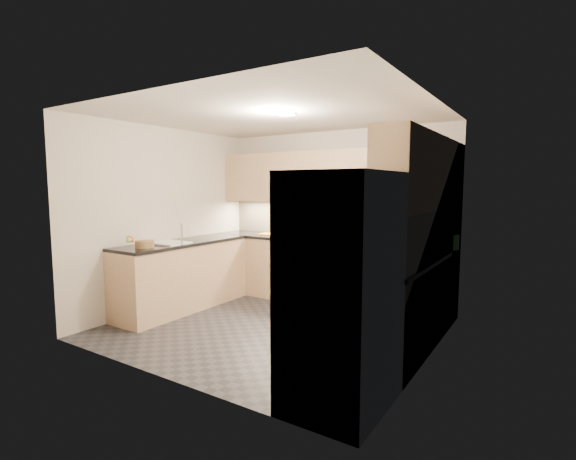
% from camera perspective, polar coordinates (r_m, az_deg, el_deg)
% --- Properties ---
extents(floor, '(3.60, 3.20, 0.00)m').
position_cam_1_polar(floor, '(5.14, -2.17, -13.21)').
color(floor, black).
rests_on(floor, ground).
extents(ceiling, '(3.60, 3.20, 0.02)m').
position_cam_1_polar(ceiling, '(4.92, -2.29, 15.46)').
color(ceiling, beige).
rests_on(ceiling, wall_back).
extents(wall_back, '(3.60, 0.02, 2.50)m').
position_cam_1_polar(wall_back, '(6.25, 6.21, 1.92)').
color(wall_back, beige).
rests_on(wall_back, floor).
extents(wall_front, '(3.60, 0.02, 2.50)m').
position_cam_1_polar(wall_front, '(3.69, -16.62, -1.12)').
color(wall_front, beige).
rests_on(wall_front, floor).
extents(wall_left, '(0.02, 3.20, 2.50)m').
position_cam_1_polar(wall_left, '(6.08, -16.27, 1.60)').
color(wall_left, beige).
rests_on(wall_left, floor).
extents(wall_right, '(0.02, 3.20, 2.50)m').
position_cam_1_polar(wall_right, '(4.12, 18.76, -0.46)').
color(wall_right, beige).
rests_on(wall_right, floor).
extents(base_cab_back_left, '(1.42, 0.60, 0.90)m').
position_cam_1_polar(base_cab_back_left, '(6.66, -3.49, -4.74)').
color(base_cab_back_left, tan).
rests_on(base_cab_back_left, floor).
extents(base_cab_back_right, '(1.42, 0.60, 0.90)m').
position_cam_1_polar(base_cab_back_right, '(5.68, 14.69, -6.82)').
color(base_cab_back_right, tan).
rests_on(base_cab_back_right, floor).
extents(base_cab_right, '(0.60, 1.70, 0.90)m').
position_cam_1_polar(base_cab_right, '(4.50, 15.11, -10.23)').
color(base_cab_right, tan).
rests_on(base_cab_right, floor).
extents(base_cab_peninsula, '(0.60, 2.00, 0.90)m').
position_cam_1_polar(base_cab_peninsula, '(5.97, -14.14, -6.17)').
color(base_cab_peninsula, tan).
rests_on(base_cab_peninsula, floor).
extents(countertop_back_left, '(1.42, 0.63, 0.04)m').
position_cam_1_polar(countertop_back_left, '(6.59, -3.51, -0.73)').
color(countertop_back_left, black).
rests_on(countertop_back_left, base_cab_back_left).
extents(countertop_back_right, '(1.42, 0.63, 0.04)m').
position_cam_1_polar(countertop_back_right, '(5.60, 14.82, -2.12)').
color(countertop_back_right, black).
rests_on(countertop_back_right, base_cab_back_right).
extents(countertop_right, '(0.63, 1.70, 0.04)m').
position_cam_1_polar(countertop_right, '(4.39, 15.28, -4.32)').
color(countertop_right, black).
rests_on(countertop_right, base_cab_right).
extents(countertop_peninsula, '(0.63, 2.00, 0.04)m').
position_cam_1_polar(countertop_peninsula, '(5.90, -14.26, -1.70)').
color(countertop_peninsula, black).
rests_on(countertop_peninsula, base_cab_peninsula).
extents(upper_cab_back, '(3.60, 0.35, 0.75)m').
position_cam_1_polar(upper_cab_back, '(6.08, 5.53, 7.24)').
color(upper_cab_back, tan).
rests_on(upper_cab_back, wall_back).
extents(upper_cab_right, '(0.35, 1.95, 0.75)m').
position_cam_1_polar(upper_cab_right, '(4.41, 17.66, 7.46)').
color(upper_cab_right, tan).
rests_on(upper_cab_right, wall_right).
extents(backsplash_back, '(3.60, 0.01, 0.51)m').
position_cam_1_polar(backsplash_back, '(6.25, 6.18, 1.41)').
color(backsplash_back, '#C5B48E').
rests_on(backsplash_back, wall_back).
extents(backsplash_right, '(0.01, 2.30, 0.51)m').
position_cam_1_polar(backsplash_right, '(4.56, 20.04, -0.60)').
color(backsplash_right, '#C5B48E').
rests_on(backsplash_right, wall_right).
extents(gas_range, '(0.76, 0.65, 0.91)m').
position_cam_1_polar(gas_range, '(6.07, 4.75, -5.76)').
color(gas_range, '#929599').
rests_on(gas_range, floor).
extents(range_cooktop, '(0.76, 0.65, 0.03)m').
position_cam_1_polar(range_cooktop, '(6.00, 4.79, -1.46)').
color(range_cooktop, black).
rests_on(range_cooktop, gas_range).
extents(oven_door_glass, '(0.62, 0.02, 0.45)m').
position_cam_1_polar(oven_door_glass, '(5.79, 3.20, -6.38)').
color(oven_door_glass, black).
rests_on(oven_door_glass, gas_range).
extents(oven_handle, '(0.60, 0.02, 0.02)m').
position_cam_1_polar(oven_handle, '(5.72, 3.12, -3.78)').
color(oven_handle, '#B2B5BA').
rests_on(oven_handle, gas_range).
extents(microwave, '(0.76, 0.40, 0.40)m').
position_cam_1_polar(microwave, '(6.06, 5.41, 6.06)').
color(microwave, '#A2A3AA').
rests_on(microwave, upper_cab_back).
extents(microwave_door, '(0.60, 0.01, 0.28)m').
position_cam_1_polar(microwave_door, '(5.87, 4.48, 6.07)').
color(microwave_door, black).
rests_on(microwave_door, microwave).
extents(refrigerator, '(0.70, 0.90, 1.80)m').
position_cam_1_polar(refrigerator, '(3.23, 7.37, -8.24)').
color(refrigerator, '#9C9FA3').
rests_on(refrigerator, floor).
extents(fridge_handle_left, '(0.02, 0.02, 1.20)m').
position_cam_1_polar(fridge_handle_left, '(3.23, 0.01, -7.24)').
color(fridge_handle_left, '#B2B5BA').
rests_on(fridge_handle_left, refrigerator).
extents(fridge_handle_right, '(0.02, 0.02, 1.20)m').
position_cam_1_polar(fridge_handle_right, '(3.54, 3.18, -6.11)').
color(fridge_handle_right, '#B2B5BA').
rests_on(fridge_handle_right, refrigerator).
extents(sink_basin, '(0.52, 0.38, 0.16)m').
position_cam_1_polar(sink_basin, '(5.74, -16.07, -2.36)').
color(sink_basin, white).
rests_on(sink_basin, base_cab_peninsula).
extents(faucet, '(0.03, 0.03, 0.28)m').
position_cam_1_polar(faucet, '(5.52, -14.35, -0.54)').
color(faucet, silver).
rests_on(faucet, countertop_peninsula).
extents(utensil_bowl, '(0.34, 0.34, 0.18)m').
position_cam_1_polar(utensil_bowl, '(5.37, 20.69, -1.46)').
color(utensil_bowl, '#69BD51').
rests_on(utensil_bowl, countertop_back_right).
extents(cutting_board, '(0.39, 0.30, 0.01)m').
position_cam_1_polar(cutting_board, '(6.53, -2.26, -0.56)').
color(cutting_board, '#C17B12').
rests_on(cutting_board, countertop_back_left).
extents(fruit_basket, '(0.30, 0.30, 0.08)m').
position_cam_1_polar(fruit_basket, '(5.42, -19.00, -1.84)').
color(fruit_basket, olive).
rests_on(fruit_basket, countertop_peninsula).
extents(fruit_apple, '(0.07, 0.07, 0.07)m').
position_cam_1_polar(fruit_apple, '(5.42, -20.90, -1.13)').
color(fruit_apple, '#BF3D15').
rests_on(fruit_apple, fruit_basket).
extents(fruit_pear, '(0.06, 0.06, 0.06)m').
position_cam_1_polar(fruit_pear, '(5.32, -20.95, -1.27)').
color(fruit_pear, '#78C755').
rests_on(fruit_pear, fruit_basket).
extents(dish_towel_check, '(0.19, 0.04, 0.37)m').
position_cam_1_polar(dish_towel_check, '(5.75, 2.83, -5.46)').
color(dish_towel_check, white).
rests_on(dish_towel_check, oven_handle).
extents(dish_towel_blue, '(0.18, 0.08, 0.35)m').
position_cam_1_polar(dish_towel_blue, '(5.68, 4.00, -5.60)').
color(dish_towel_blue, '#374699').
rests_on(dish_towel_blue, oven_handle).
extents(fruit_orange, '(0.06, 0.06, 0.06)m').
position_cam_1_polar(fruit_orange, '(5.34, -20.60, -1.25)').
color(fruit_orange, '#E84519').
rests_on(fruit_orange, fruit_basket).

